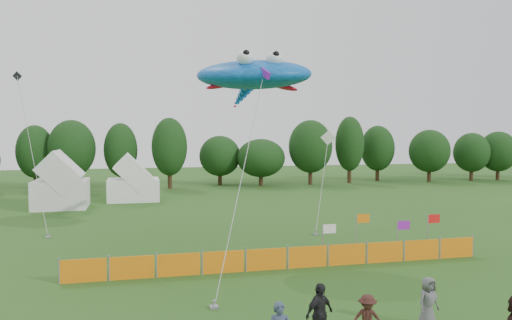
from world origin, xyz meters
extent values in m
cylinder|color=#382314|center=(-15.73, 46.21, 1.19)|extent=(0.50, 0.50, 2.38)
ellipsoid|color=black|center=(-15.73, 46.21, 4.30)|extent=(4.09, 4.09, 5.35)
cylinder|color=#382314|center=(-11.75, 45.39, 1.29)|extent=(0.50, 0.50, 2.57)
ellipsoid|color=black|center=(-11.75, 45.39, 4.64)|extent=(5.20, 5.20, 5.79)
cylinder|color=#382314|center=(-6.44, 45.32, 1.23)|extent=(0.50, 0.50, 2.46)
ellipsoid|color=black|center=(-6.44, 45.32, 4.45)|extent=(3.78, 3.78, 5.55)
cylinder|color=#382314|center=(-0.99, 43.92, 1.33)|extent=(0.50, 0.50, 2.66)
ellipsoid|color=black|center=(-0.99, 43.92, 4.81)|extent=(4.05, 4.05, 5.99)
cylinder|color=#382314|center=(5.28, 46.53, 0.99)|extent=(0.50, 0.50, 1.98)
ellipsoid|color=black|center=(5.28, 46.53, 3.58)|extent=(5.06, 5.06, 4.46)
cylinder|color=#382314|center=(9.99, 44.56, 0.93)|extent=(0.50, 0.50, 1.86)
ellipsoid|color=black|center=(9.99, 44.56, 3.35)|extent=(5.86, 5.86, 4.18)
cylinder|color=#382314|center=(16.28, 44.38, 1.31)|extent=(0.50, 0.50, 2.62)
ellipsoid|color=black|center=(16.28, 44.38, 4.73)|extent=(5.41, 5.41, 5.89)
cylinder|color=#382314|center=(21.78, 44.99, 1.39)|extent=(0.50, 0.50, 2.78)
ellipsoid|color=black|center=(21.78, 44.99, 5.02)|extent=(3.67, 3.67, 6.26)
cylinder|color=#382314|center=(26.67, 46.88, 1.21)|extent=(0.50, 0.50, 2.42)
ellipsoid|color=black|center=(26.67, 46.88, 4.36)|extent=(4.46, 4.46, 5.44)
cylinder|color=#382314|center=(32.69, 44.13, 1.12)|extent=(0.50, 0.50, 2.24)
ellipsoid|color=black|center=(32.69, 44.13, 4.04)|extent=(5.26, 5.26, 5.03)
cylinder|color=#382314|center=(39.09, 44.15, 1.05)|extent=(0.50, 0.50, 2.10)
ellipsoid|color=black|center=(39.09, 44.15, 3.80)|extent=(4.74, 4.74, 4.73)
cylinder|color=#382314|center=(42.84, 43.69, 1.08)|extent=(0.50, 0.50, 2.16)
ellipsoid|color=black|center=(42.84, 43.69, 3.91)|extent=(4.88, 4.88, 4.87)
cube|color=silver|center=(-10.98, 30.89, 1.19)|extent=(4.31, 4.31, 2.37)
cube|color=white|center=(-5.03, 34.17, 1.03)|extent=(4.68, 3.74, 2.06)
cube|color=orange|center=(-7.03, 8.00, 0.50)|extent=(1.90, 0.06, 1.00)
cube|color=orange|center=(-5.03, 8.00, 0.50)|extent=(1.90, 0.06, 1.00)
cube|color=orange|center=(-3.03, 8.00, 0.50)|extent=(1.90, 0.06, 1.00)
cube|color=orange|center=(-1.03, 8.00, 0.50)|extent=(1.90, 0.06, 1.00)
cube|color=orange|center=(0.97, 8.00, 0.50)|extent=(1.90, 0.06, 1.00)
cube|color=orange|center=(2.97, 8.00, 0.50)|extent=(1.90, 0.06, 1.00)
cube|color=orange|center=(4.97, 8.00, 0.50)|extent=(1.90, 0.06, 1.00)
cube|color=orange|center=(6.97, 8.00, 0.50)|extent=(1.90, 0.06, 1.00)
cube|color=orange|center=(8.97, 8.00, 0.50)|extent=(1.90, 0.06, 1.00)
cube|color=orange|center=(10.97, 8.00, 0.50)|extent=(1.90, 0.06, 1.00)
cylinder|color=gray|center=(4.00, 8.71, 0.93)|extent=(0.06, 0.06, 1.86)
cube|color=white|center=(4.35, 8.71, 1.64)|extent=(0.70, 0.02, 0.45)
cylinder|color=gray|center=(6.00, 9.14, 1.11)|extent=(0.06, 0.06, 2.22)
cube|color=orange|center=(6.35, 9.14, 2.00)|extent=(0.70, 0.02, 0.45)
cylinder|color=gray|center=(8.00, 8.65, 0.94)|extent=(0.06, 0.06, 1.88)
cube|color=purple|center=(8.35, 8.65, 1.65)|extent=(0.70, 0.02, 0.45)
cylinder|color=gray|center=(10.00, 9.07, 1.03)|extent=(0.06, 0.06, 2.06)
cube|color=red|center=(10.35, 9.07, 1.83)|extent=(0.70, 0.02, 0.45)
imported|color=#381B16|center=(1.80, -0.59, 0.76)|extent=(1.11, 0.83, 1.52)
imported|color=black|center=(0.42, -0.24, 0.93)|extent=(1.18, 0.89, 1.86)
imported|color=#58565C|center=(4.37, 0.27, 0.81)|extent=(0.91, 0.72, 1.63)
ellipsoid|color=blue|center=(1.45, 12.47, 9.47)|extent=(7.58, 6.76, 2.19)
sphere|color=white|center=(0.66, 11.11, 10.15)|extent=(0.88, 0.88, 0.88)
sphere|color=white|center=(2.23, 11.11, 10.15)|extent=(0.88, 0.88, 0.88)
ellipsoid|color=red|center=(-0.22, 12.68, 8.90)|extent=(1.83, 0.80, 0.29)
ellipsoid|color=red|center=(3.11, 12.68, 8.90)|extent=(1.83, 0.80, 0.29)
cube|color=purple|center=(1.45, 10.07, 9.26)|extent=(0.37, 0.96, 0.70)
cylinder|color=#A5A5A5|center=(-0.35, 6.98, 4.59)|extent=(3.63, 6.89, 9.19)
cube|color=gray|center=(-2.15, 3.55, 0.05)|extent=(0.30, 0.30, 0.10)
cube|color=white|center=(8.91, 20.27, 6.00)|extent=(1.09, 0.31, 1.09)
cylinder|color=#A5A5A5|center=(7.45, 17.63, 3.00)|extent=(2.94, 5.30, 6.02)
cube|color=gray|center=(6.00, 15.00, 0.05)|extent=(0.30, 0.30, 0.10)
cube|color=black|center=(-13.37, 26.96, 10.62)|extent=(0.72, 0.21, 0.72)
cylinder|color=#A5A5A5|center=(-11.69, 22.48, 5.31)|extent=(3.41, 8.99, 10.64)
cube|color=gray|center=(-10.00, 18.00, 0.05)|extent=(0.30, 0.30, 0.10)
camera|label=1|loc=(-4.84, -13.91, 6.27)|focal=35.00mm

